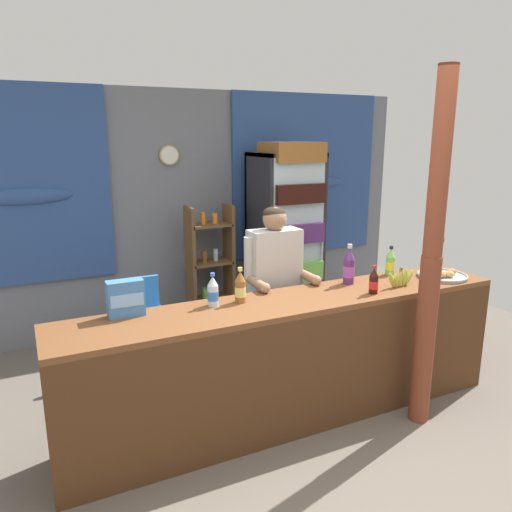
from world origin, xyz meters
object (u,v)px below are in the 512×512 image
object	(u,v)px
soda_bottle_lime_soda	(390,263)
plastic_lawn_chair	(140,322)
bottle_shelf_rack	(210,267)
banana_bunch	(401,278)
shopkeeper	(275,277)
snack_box_biscuit	(126,298)
stall_counter	(300,352)
soda_bottle_cola	(374,282)
soda_bottle_water	(213,292)
pastry_tray	(442,275)
soda_bottle_iced_tea	(240,288)
soda_bottle_grape_soda	(349,267)
timber_post	(431,264)
drink_fridge	(287,228)

from	to	relation	value
soda_bottle_lime_soda	plastic_lawn_chair	bearing A→B (deg)	152.86
bottle_shelf_rack	banana_bunch	distance (m)	2.19
shopkeeper	snack_box_biscuit	size ratio (longest dim) A/B	6.42
stall_counter	soda_bottle_cola	bearing A→B (deg)	-2.44
bottle_shelf_rack	soda_bottle_water	xyz separation A→B (m)	(-0.65, -1.80, 0.33)
soda_bottle_lime_soda	shopkeeper	bearing A→B (deg)	163.71
bottle_shelf_rack	shopkeeper	xyz separation A→B (m)	(0.02, -1.44, 0.26)
pastry_tray	soda_bottle_iced_tea	bearing A→B (deg)	174.99
banana_bunch	snack_box_biscuit	bearing A→B (deg)	172.21
bottle_shelf_rack	soda_bottle_grape_soda	bearing A→B (deg)	-74.37
timber_post	pastry_tray	distance (m)	0.71
pastry_tray	stall_counter	bearing A→B (deg)	-177.18
bottle_shelf_rack	soda_bottle_lime_soda	world-z (taller)	bottle_shelf_rack
stall_counter	snack_box_biscuit	world-z (taller)	snack_box_biscuit
banana_bunch	drink_fridge	bearing A→B (deg)	90.44
soda_bottle_lime_soda	snack_box_biscuit	size ratio (longest dim) A/B	1.03
drink_fridge	plastic_lawn_chair	distance (m)	1.91
timber_post	snack_box_biscuit	xyz separation A→B (m)	(-1.98, 0.62, -0.15)
plastic_lawn_chair	soda_bottle_iced_tea	bearing A→B (deg)	-65.73
soda_bottle_iced_tea	soda_bottle_water	bearing A→B (deg)	175.14
soda_bottle_water	soda_bottle_lime_soda	bearing A→B (deg)	2.91
timber_post	shopkeeper	distance (m)	1.21
plastic_lawn_chair	banana_bunch	size ratio (longest dim) A/B	3.18
drink_fridge	snack_box_biscuit	world-z (taller)	drink_fridge
timber_post	pastry_tray	xyz separation A→B (m)	(0.54, 0.39, -0.25)
pastry_tray	banana_bunch	xyz separation A→B (m)	(-0.49, -0.05, 0.04)
shopkeeper	soda_bottle_iced_tea	distance (m)	0.61
soda_bottle_iced_tea	pastry_tray	xyz separation A→B (m)	(1.75, -0.15, -0.08)
timber_post	plastic_lawn_chair	size ratio (longest dim) A/B	2.93
snack_box_biscuit	banana_bunch	world-z (taller)	snack_box_biscuit
soda_bottle_cola	banana_bunch	xyz separation A→B (m)	(0.30, 0.05, -0.03)
plastic_lawn_chair	timber_post	bearing A→B (deg)	-43.64
bottle_shelf_rack	snack_box_biscuit	world-z (taller)	bottle_shelf_rack
shopkeeper	soda_bottle_cola	world-z (taller)	shopkeeper
stall_counter	banana_bunch	size ratio (longest dim) A/B	12.46
shopkeeper	plastic_lawn_chair	bearing A→B (deg)	143.81
soda_bottle_lime_soda	banana_bunch	distance (m)	0.34
drink_fridge	banana_bunch	world-z (taller)	drink_fridge
timber_post	bottle_shelf_rack	xyz separation A→B (m)	(-0.76, 2.36, -0.50)
soda_bottle_grape_soda	timber_post	bearing A→B (deg)	-65.60
bottle_shelf_rack	soda_bottle_cola	size ratio (longest dim) A/B	6.35
bottle_shelf_rack	soda_bottle_water	bearing A→B (deg)	-109.83
soda_bottle_iced_tea	soda_bottle_cola	distance (m)	1.00
shopkeeper	soda_bottle_grape_soda	bearing A→B (deg)	-35.21
timber_post	bottle_shelf_rack	distance (m)	2.53
soda_bottle_water	pastry_tray	bearing A→B (deg)	-5.00
stall_counter	timber_post	size ratio (longest dim) A/B	1.34
timber_post	soda_bottle_grape_soda	bearing A→B (deg)	114.40
soda_bottle_grape_soda	soda_bottle_water	bearing A→B (deg)	-178.94
plastic_lawn_chair	soda_bottle_grape_soda	xyz separation A→B (m)	(1.43, -1.04, 0.58)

